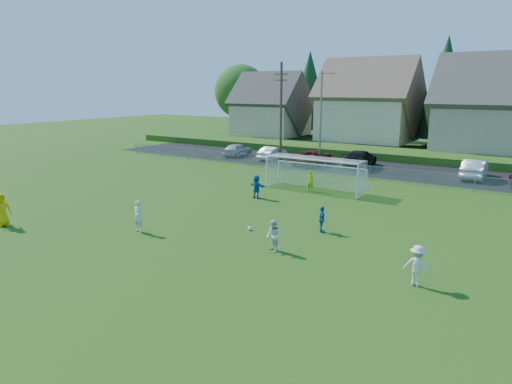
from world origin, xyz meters
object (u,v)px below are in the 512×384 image
Objects in this scene: player_blue_b at (257,187)px; car_d at (360,159)px; car_a at (237,150)px; car_f at (475,169)px; player_blue_a at (322,219)px; soccer_goal at (316,169)px; player_white_a at (138,217)px; referee at (2,210)px; soccer_ball at (250,228)px; player_white_c at (417,266)px; car_b at (272,153)px; player_white_b at (273,236)px; car_c at (312,157)px; goalkeeper at (310,181)px.

player_blue_b reaches higher than car_d.
car_f is (24.16, 0.60, 0.09)m from car_a.
car_a reaches higher than player_blue_a.
car_d is 0.75× the size of soccer_goal.
player_white_a is at bearing 62.40° from car_f.
referee reaches higher than player_blue_b.
car_f is (19.58, 29.12, -0.12)m from referee.
referee is 15.49m from player_blue_b.
car_a is (-4.59, 28.53, -0.21)m from referee.
player_blue_a reaches higher than soccer_ball.
player_white_c reaches higher than soccer_ball.
referee reaches higher than soccer_ball.
soccer_ball is 11.03m from soccer_goal.
player_blue_b is 0.39× the size of car_b.
soccer_goal is at bearing 49.46° from car_f.
referee is 7.87m from player_white_a.
car_d is (-5.75, 20.47, 0.10)m from player_blue_a.
player_white_c is at bearing -13.31° from soccer_ball.
car_a is 0.56× the size of soccer_goal.
player_white_b is 3.98m from player_blue_a.
soccer_ball is 0.05× the size of car_a.
player_blue_b is at bearing 79.03° from car_d.
car_c reaches higher than soccer_ball.
soccer_ball is at bearing 40.65° from player_white_a.
player_blue_b is 1.06× the size of goalkeeper.
soccer_ball is 24.67m from car_b.
car_b is at bearing 109.93° from player_white_a.
soccer_ball is 0.04× the size of car_c.
referee is at bearing 54.34° from car_f.
player_blue_a is 20.83m from car_f.
referee is 15.37m from player_white_b.
player_white_b is 0.36× the size of car_a.
player_white_b is at bearing -1.80° from player_white_c.
player_white_c is 27.19m from car_d.
referee reaches higher than player_white_c.
referee reaches higher than goalkeeper.
player_white_b is 0.37× the size of car_b.
referee is 28.35m from car_c.
soccer_goal reaches higher than player_white_b.
soccer_ball is 0.05× the size of car_b.
player_blue_a is 0.92× the size of goalkeeper.
referee is 21.69m from player_white_c.
car_a is (-11.69, 25.14, -0.14)m from player_white_a.
car_a is 0.86× the size of car_f.
goalkeeper is 18.69m from car_a.
soccer_ball is 7.33m from player_blue_b.
car_c is 1.09× the size of car_f.
car_b is (-21.16, 23.84, -0.13)m from player_white_c.
goalkeeper is (-4.34, 12.36, 0.01)m from player_white_b.
soccer_goal is (2.27, 4.55, 0.81)m from player_blue_b.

